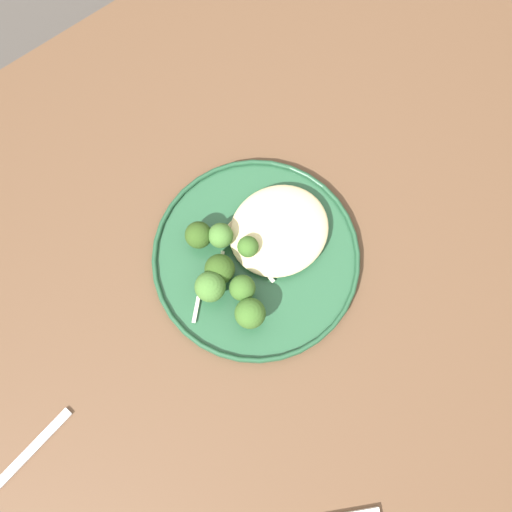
{
  "coord_description": "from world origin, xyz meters",
  "views": [
    {
      "loc": [
        0.15,
        0.13,
        1.55
      ],
      "look_at": [
        0.03,
        -0.03,
        0.76
      ],
      "focal_mm": 41.64,
      "sensor_mm": 36.0,
      "label": 1
    }
  ],
  "objects": [
    {
      "name": "seared_scallop_right_edge",
      "position": [
        -0.0,
        -0.05,
        0.76
      ],
      "size": [
        0.02,
        0.02,
        0.02
      ],
      "color": "#DBB77A",
      "rests_on": "dinner_plate"
    },
    {
      "name": "broccoli_floret_split_head",
      "position": [
        0.11,
        -0.02,
        0.79
      ],
      "size": [
        0.04,
        0.04,
        0.06
      ],
      "color": "#7A994C",
      "rests_on": "dinner_plate"
    },
    {
      "name": "broccoli_floret_center_pile",
      "position": [
        0.06,
        -0.08,
        0.78
      ],
      "size": [
        0.03,
        0.03,
        0.05
      ],
      "color": "#7A994C",
      "rests_on": "dinner_plate"
    },
    {
      "name": "noodle_bed",
      "position": [
        -0.01,
        -0.04,
        0.77
      ],
      "size": [
        0.14,
        0.13,
        0.03
      ],
      "color": "beige",
      "rests_on": "dinner_plate"
    },
    {
      "name": "onion_sliver_short_strip",
      "position": [
        0.04,
        -0.01,
        0.75
      ],
      "size": [
        0.01,
        0.06,
        0.0
      ],
      "primitive_type": "cube",
      "rotation": [
        0.0,
        0.0,
        4.78
      ],
      "color": "silver",
      "rests_on": "dinner_plate"
    },
    {
      "name": "seared_scallop_large_seared",
      "position": [
        -0.05,
        -0.05,
        0.76
      ],
      "size": [
        0.03,
        0.03,
        0.01
      ],
      "color": "beige",
      "rests_on": "dinner_plate"
    },
    {
      "name": "dinner_fork",
      "position": [
        0.45,
        0.01,
        0.74
      ],
      "size": [
        0.19,
        0.05,
        0.0
      ],
      "color": "silver",
      "rests_on": "wooden_dining_table"
    },
    {
      "name": "wooden_dining_table",
      "position": [
        0.0,
        0.0,
        0.66
      ],
      "size": [
        1.4,
        1.0,
        0.74
      ],
      "color": "brown",
      "rests_on": "ground"
    },
    {
      "name": "broccoli_floret_rear_charred",
      "position": [
        0.08,
        -0.09,
        0.78
      ],
      "size": [
        0.04,
        0.04,
        0.05
      ],
      "color": "#89A356",
      "rests_on": "dinner_plate"
    },
    {
      "name": "onion_sliver_curled_piece",
      "position": [
        0.14,
        -0.02,
        0.75
      ],
      "size": [
        0.04,
        0.04,
        0.0
      ],
      "primitive_type": "cube",
      "rotation": [
        0.0,
        0.0,
        0.78
      ],
      "color": "silver",
      "rests_on": "dinner_plate"
    },
    {
      "name": "onion_sliver_long_sliver",
      "position": [
        0.05,
        -0.07,
        0.75
      ],
      "size": [
        0.04,
        0.03,
        0.0
      ],
      "primitive_type": "cube",
      "rotation": [
        0.0,
        0.0,
        5.55
      ],
      "color": "silver",
      "rests_on": "dinner_plate"
    },
    {
      "name": "seared_scallop_on_noodles",
      "position": [
        0.03,
        -0.07,
        0.76
      ],
      "size": [
        0.03,
        0.03,
        0.01
      ],
      "color": "#E5C689",
      "rests_on": "dinner_plate"
    },
    {
      "name": "broccoli_floret_beside_noodles",
      "position": [
        0.09,
        0.03,
        0.79
      ],
      "size": [
        0.04,
        0.04,
        0.06
      ],
      "color": "#7A994C",
      "rests_on": "dinner_plate"
    },
    {
      "name": "seared_scallop_front_small",
      "position": [
        -0.04,
        -0.03,
        0.76
      ],
      "size": [
        0.02,
        0.02,
        0.01
      ],
      "color": "beige",
      "rests_on": "dinner_plate"
    },
    {
      "name": "broccoli_floret_small_sprig",
      "position": [
        0.08,
        0.0,
        0.78
      ],
      "size": [
        0.04,
        0.04,
        0.05
      ],
      "color": "#7A994C",
      "rests_on": "dinner_plate"
    },
    {
      "name": "dinner_plate",
      "position": [
        0.03,
        -0.03,
        0.75
      ],
      "size": [
        0.29,
        0.29,
        0.02
      ],
      "color": "#235133",
      "rests_on": "wooden_dining_table"
    },
    {
      "name": "broccoli_floret_front_edge",
      "position": [
        0.04,
        -0.04,
        0.78
      ],
      "size": [
        0.03,
        0.03,
        0.05
      ],
      "color": "#7A994C",
      "rests_on": "dinner_plate"
    },
    {
      "name": "onion_sliver_pale_crescent",
      "position": [
        0.09,
        -0.05,
        0.75
      ],
      "size": [
        0.04,
        0.04,
        0.0
      ],
      "primitive_type": "cube",
      "rotation": [
        0.0,
        0.0,
        3.89
      ],
      "color": "silver",
      "rests_on": "dinner_plate"
    },
    {
      "name": "broccoli_floret_near_rim",
      "position": [
        0.09,
        -0.04,
        0.78
      ],
      "size": [
        0.04,
        0.04,
        0.05
      ],
      "color": "#89A356",
      "rests_on": "dinner_plate"
    },
    {
      "name": "seared_scallop_left_edge",
      "position": [
        0.04,
        -0.05,
        0.76
      ],
      "size": [
        0.03,
        0.03,
        0.02
      ],
      "color": "#E5C689",
      "rests_on": "dinner_plate"
    },
    {
      "name": "ground",
      "position": [
        0.0,
        0.0,
        0.0
      ],
      "size": [
        6.0,
        6.0,
        0.0
      ],
      "primitive_type": "plane",
      "color": "#47423D"
    }
  ]
}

